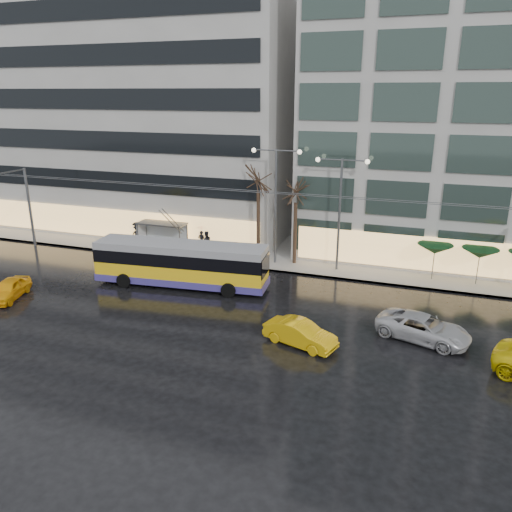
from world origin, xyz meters
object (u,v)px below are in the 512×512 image
at_px(bus_shelter, 159,230).
at_px(trolleybus, 181,265).
at_px(street_lamp_near, 276,191).
at_px(taxi_a, 9,289).

bearing_deg(bus_shelter, trolleybus, -50.35).
height_order(trolleybus, street_lamp_near, street_lamp_near).
relative_size(bus_shelter, taxi_a, 1.08).
xyz_separation_m(trolleybus, taxi_a, (-9.86, -5.94, -0.88)).
relative_size(trolleybus, bus_shelter, 2.98).
xyz_separation_m(trolleybus, street_lamp_near, (4.92, 6.70, 4.44)).
height_order(street_lamp_near, taxi_a, street_lamp_near).
xyz_separation_m(bus_shelter, taxi_a, (-4.40, -12.53, -1.30)).
bearing_deg(trolleybus, street_lamp_near, 53.69).
distance_m(trolleybus, street_lamp_near, 9.43).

